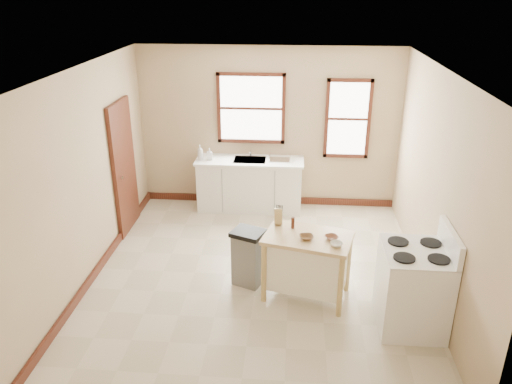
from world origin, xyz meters
TOP-DOWN VIEW (x-y plane):
  - floor at (0.00, 0.00)m, footprint 5.00×5.00m
  - ceiling at (0.00, 0.00)m, footprint 5.00×5.00m
  - wall_back at (0.00, 2.50)m, footprint 4.50×0.04m
  - wall_left at (-2.25, 0.00)m, footprint 0.04×5.00m
  - wall_right at (2.25, 0.00)m, footprint 0.04×5.00m
  - window_main at (-0.30, 2.48)m, footprint 1.17×0.06m
  - window_side at (1.35, 2.48)m, footprint 0.77×0.06m
  - door_left at (-2.21, 1.30)m, footprint 0.06×0.90m
  - baseboard_back at (0.00, 2.47)m, footprint 4.50×0.04m
  - baseboard_left at (-2.22, 0.00)m, footprint 0.04×5.00m
  - sink_counter at (-0.30, 2.20)m, footprint 1.86×0.62m
  - faucet at (-0.30, 2.38)m, footprint 0.03×0.03m
  - soap_bottle_a at (-1.15, 2.14)m, footprint 0.10×0.10m
  - soap_bottle_b at (-0.99, 2.14)m, footprint 0.11×0.11m
  - dish_rack at (0.22, 2.20)m, footprint 0.45×0.40m
  - kitchen_island at (0.67, -0.42)m, footprint 1.19×0.91m
  - knife_block at (0.28, -0.11)m, footprint 0.11×0.11m
  - pepper_grinder at (0.47, -0.22)m, footprint 0.05×0.05m
  - bowl_a at (0.64, -0.49)m, footprint 0.20×0.20m
  - bowl_b at (0.95, -0.47)m, footprint 0.21×0.21m
  - bowl_c at (1.00, -0.65)m, footprint 0.20×0.20m
  - trash_bin at (-0.10, -0.18)m, footprint 0.50×0.46m
  - gas_stove at (1.87, -0.91)m, footprint 0.79×0.81m

SIDE VIEW (x-z plane):
  - floor at x=0.00m, z-range 0.00..0.00m
  - baseboard_back at x=0.00m, z-range 0.00..0.12m
  - baseboard_left at x=-2.22m, z-range 0.00..0.12m
  - trash_bin at x=-0.10m, z-range 0.00..0.78m
  - kitchen_island at x=0.67m, z-range 0.00..0.87m
  - sink_counter at x=-0.30m, z-range 0.00..0.92m
  - gas_stove at x=1.87m, z-range 0.00..1.26m
  - bowl_b at x=0.95m, z-range 0.87..0.91m
  - bowl_a at x=0.64m, z-range 0.87..0.91m
  - bowl_c at x=1.00m, z-range 0.87..0.91m
  - pepper_grinder at x=0.47m, z-range 0.87..1.02m
  - dish_rack at x=0.22m, z-range 0.92..1.01m
  - knife_block at x=0.28m, z-range 0.87..1.07m
  - soap_bottle_b at x=-0.99m, z-range 0.92..1.12m
  - faucet at x=-0.30m, z-range 0.92..1.14m
  - soap_bottle_a at x=-1.15m, z-range 0.92..1.18m
  - door_left at x=-2.21m, z-range 0.00..2.10m
  - wall_back at x=0.00m, z-range 0.00..2.80m
  - wall_left at x=-2.25m, z-range 0.00..2.80m
  - wall_right at x=2.25m, z-range 0.00..2.80m
  - window_side at x=1.35m, z-range 0.92..2.29m
  - window_main at x=-0.30m, z-range 1.14..2.36m
  - ceiling at x=0.00m, z-range 2.80..2.80m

